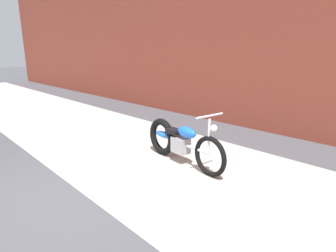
% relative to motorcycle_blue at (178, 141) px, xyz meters
% --- Properties ---
extents(ground_plane, '(80.00, 80.00, 0.00)m').
position_rel_motorcycle_blue_xyz_m(ground_plane, '(-0.04, -1.88, -0.40)').
color(ground_plane, '#47474C').
extents(sidewalk_slab, '(36.00, 3.50, 0.01)m').
position_rel_motorcycle_blue_xyz_m(sidewalk_slab, '(-0.04, -0.13, -0.40)').
color(sidewalk_slab, '#B2ADA3').
rests_on(sidewalk_slab, ground).
extents(brick_building_wall, '(36.00, 0.50, 6.32)m').
position_rel_motorcycle_blue_xyz_m(brick_building_wall, '(-0.04, 3.32, 2.76)').
color(brick_building_wall, brown).
rests_on(brick_building_wall, ground).
extents(motorcycle_blue, '(2.01, 0.58, 1.03)m').
position_rel_motorcycle_blue_xyz_m(motorcycle_blue, '(0.00, 0.00, 0.00)').
color(motorcycle_blue, black).
rests_on(motorcycle_blue, ground).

